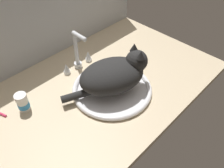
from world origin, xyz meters
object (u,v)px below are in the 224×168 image
object	(u,v)px
faucet	(78,55)
cat	(116,74)
sink_basin	(112,89)
pill_bottle	(23,103)

from	to	relation	value
faucet	cat	xyz separation A→B (cm)	(1.66, -24.15, 1.51)
sink_basin	faucet	distance (cm)	24.46
sink_basin	cat	bearing A→B (deg)	-22.34
faucet	pill_bottle	bearing A→B (deg)	-171.53
sink_basin	faucet	bearing A→B (deg)	90.00
faucet	cat	world-z (taller)	faucet
faucet	pill_bottle	distance (cm)	34.16
sink_basin	cat	distance (cm)	8.59
sink_basin	faucet	size ratio (longest dim) A/B	1.74
cat	sink_basin	bearing A→B (deg)	157.66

